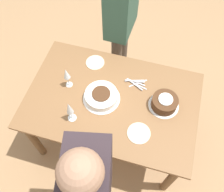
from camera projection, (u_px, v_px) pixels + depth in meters
The scene contains 10 objects.
ground_plane at pixel (112, 134), 2.72m from camera, with size 12.00×12.00×0.00m, color #A87F56.
dining_table at pixel (112, 106), 2.17m from camera, with size 1.42×0.94×0.76m.
cake_center_white at pixel (101, 96), 2.04m from camera, with size 0.31×0.31×0.08m.
cake_front_chocolate at pixel (164, 103), 2.00m from camera, with size 0.25×0.25×0.11m.
wine_glass_near at pixel (66, 74), 2.01m from camera, with size 0.06×0.06×0.22m.
wine_glass_far at pixel (69, 109), 1.85m from camera, with size 0.07×0.07×0.24m.
dessert_plate_left at pixel (139, 133), 1.91m from camera, with size 0.18×0.18×0.01m.
dessert_plate_right at pixel (95, 62), 2.26m from camera, with size 0.17×0.17×0.01m.
fork_pile at pixel (136, 83), 2.14m from camera, with size 0.20×0.13×0.02m.
person_cutting at pixel (121, 11), 2.21m from camera, with size 0.23×0.41×1.71m.
Camera 1 is at (-0.29, 1.00, 2.55)m, focal length 40.00 mm.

